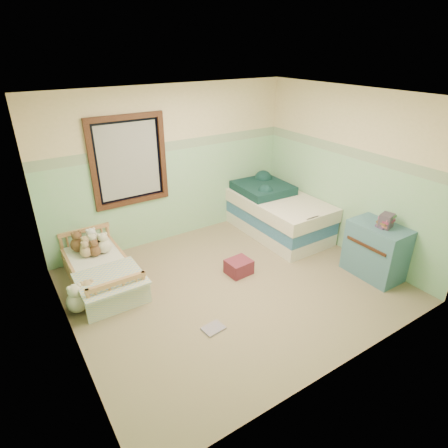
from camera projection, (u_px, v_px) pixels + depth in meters
floor at (234, 286)px, 5.22m from camera, size 4.20×3.60×0.02m
ceiling at (236, 96)px, 4.11m from camera, size 4.20×3.60×0.02m
wall_back at (172, 166)px, 6.02m from camera, size 4.20×0.04×2.50m
wall_front at (350, 268)px, 3.31m from camera, size 4.20×0.04×2.50m
wall_left at (57, 247)px, 3.64m from camera, size 0.04×3.60×2.50m
wall_right at (349, 173)px, 5.69m from camera, size 0.04×3.60×2.50m
wainscot_mint at (174, 195)px, 6.23m from camera, size 4.20×0.01×1.50m
border_strip at (171, 146)px, 5.87m from camera, size 4.20×0.01×0.15m
window_frame at (129, 161)px, 5.56m from camera, size 1.16×0.06×1.36m
window_blinds at (129, 161)px, 5.57m from camera, size 0.92×0.01×1.12m
toddler_bed_frame at (102, 277)px, 5.23m from camera, size 0.75×1.50×0.19m
toddler_mattress at (101, 267)px, 5.16m from camera, size 0.69×1.44×0.12m
patchwork_quilt at (111, 279)px, 4.77m from camera, size 0.81×0.75×0.03m
plush_bed_brown at (78, 245)px, 5.39m from camera, size 0.22×0.22×0.22m
plush_bed_white at (92, 241)px, 5.49m from camera, size 0.21×0.21×0.21m
plush_bed_tan at (86, 251)px, 5.26m from camera, size 0.17×0.17×0.17m
plush_bed_dark at (102, 247)px, 5.37m from camera, size 0.16×0.16×0.16m
plush_floor_cream at (77, 302)px, 4.66m from camera, size 0.26×0.26×0.26m
plush_floor_tan at (89, 297)px, 4.76m from camera, size 0.26×0.26×0.26m
twin_bed_frame at (274, 225)px, 6.68m from camera, size 1.00×2.00×0.22m
twin_boxspring at (275, 214)px, 6.58m from camera, size 1.00×2.00×0.22m
twin_mattress at (276, 202)px, 6.48m from camera, size 1.04×2.04×0.22m
teal_blanket at (263, 188)px, 6.61m from camera, size 0.89×0.94×0.14m
dresser at (376, 250)px, 5.29m from camera, size 0.49×0.79×0.79m
book_stack at (386, 221)px, 5.03m from camera, size 0.22×0.19×0.19m
red_pillow at (239, 267)px, 5.44m from camera, size 0.36×0.32×0.21m
floor_book at (213, 328)px, 4.41m from camera, size 0.27×0.22×0.02m
extra_plush_0 at (95, 250)px, 5.28m from camera, size 0.17×0.17×0.17m
extra_plush_1 at (94, 246)px, 5.35m from camera, size 0.21×0.21×0.21m
extra_plush_2 at (104, 246)px, 5.36m from camera, size 0.21×0.21×0.21m
extra_plush_3 at (87, 248)px, 5.33m from camera, size 0.19×0.19×0.19m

